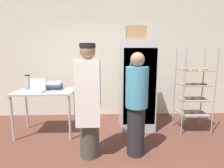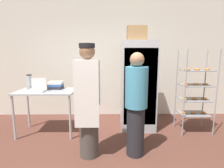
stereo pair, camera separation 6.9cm
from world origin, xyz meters
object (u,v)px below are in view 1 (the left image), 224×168
object	(u,v)px
person_customer	(136,104)
person_baker	(89,100)
baking_rack	(194,91)
cardboard_storage_box	(136,34)
blender_pitcher	(28,83)
refrigerator	(137,86)
binder_stack	(54,85)
donut_box	(36,90)

from	to	relation	value
person_customer	person_baker	bearing A→B (deg)	-178.06
baking_rack	cardboard_storage_box	bearing A→B (deg)	172.11
blender_pitcher	refrigerator	bearing A→B (deg)	3.67
refrigerator	binder_stack	xyz separation A→B (m)	(-1.73, -0.09, 0.03)
binder_stack	cardboard_storage_box	xyz separation A→B (m)	(1.67, 0.03, 1.05)
refrigerator	binder_stack	distance (m)	1.73
refrigerator	donut_box	world-z (taller)	refrigerator
baking_rack	binder_stack	bearing A→B (deg)	177.30
refrigerator	person_baker	distance (m)	1.44
cardboard_storage_box	baking_rack	bearing A→B (deg)	-7.89
refrigerator	cardboard_storage_box	size ratio (longest dim) A/B	4.84
baking_rack	blender_pitcher	world-z (taller)	baking_rack
baking_rack	cardboard_storage_box	world-z (taller)	cardboard_storage_box
blender_pitcher	person_baker	xyz separation A→B (m)	(1.31, -0.96, -0.11)
donut_box	blender_pitcher	bearing A→B (deg)	133.38
person_baker	blender_pitcher	bearing A→B (deg)	143.78
baking_rack	blender_pitcher	xyz separation A→B (m)	(-3.37, 0.08, 0.18)
binder_stack	donut_box	bearing A→B (deg)	-128.48
donut_box	person_customer	bearing A→B (deg)	-20.41
refrigerator	person_baker	bearing A→B (deg)	-130.12
binder_stack	refrigerator	bearing A→B (deg)	2.97
person_baker	refrigerator	bearing A→B (deg)	49.88
baking_rack	binder_stack	world-z (taller)	baking_rack
binder_stack	person_customer	xyz separation A→B (m)	(1.53, -0.99, -0.13)
refrigerator	cardboard_storage_box	world-z (taller)	cardboard_storage_box
refrigerator	baking_rack	bearing A→B (deg)	-11.20
person_customer	refrigerator	bearing A→B (deg)	79.66
blender_pitcher	person_customer	size ratio (longest dim) A/B	0.19
refrigerator	cardboard_storage_box	bearing A→B (deg)	-136.26
binder_stack	cardboard_storage_box	world-z (taller)	cardboard_storage_box
baking_rack	binder_stack	distance (m)	2.87
baking_rack	donut_box	xyz separation A→B (m)	(-3.12, -0.19, 0.09)
baking_rack	binder_stack	size ratio (longest dim) A/B	5.95
refrigerator	binder_stack	bearing A→B (deg)	-177.03
person_customer	baking_rack	bearing A→B (deg)	32.68
refrigerator	blender_pitcher	xyz separation A→B (m)	(-2.24, -0.14, 0.09)
refrigerator	blender_pitcher	bearing A→B (deg)	-176.33
refrigerator	blender_pitcher	size ratio (longest dim) A/B	6.10
cardboard_storage_box	refrigerator	bearing A→B (deg)	43.74
donut_box	binder_stack	size ratio (longest dim) A/B	0.99
baking_rack	person_customer	xyz separation A→B (m)	(-1.33, -0.85, -0.02)
baking_rack	donut_box	bearing A→B (deg)	-176.55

